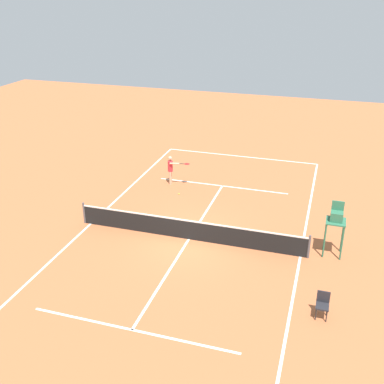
# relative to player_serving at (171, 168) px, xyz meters

# --- Properties ---
(ground_plane) EXTENTS (60.00, 60.00, 0.00)m
(ground_plane) POSITION_rel_player_serving_xyz_m (-2.85, 5.69, -1.00)
(ground_plane) COLOR #B76038
(court_lines) EXTENTS (9.98, 22.91, 0.01)m
(court_lines) POSITION_rel_player_serving_xyz_m (-2.85, 5.69, -1.00)
(court_lines) COLOR white
(court_lines) RESTS_ON ground
(tennis_net) EXTENTS (10.58, 0.10, 1.07)m
(tennis_net) POSITION_rel_player_serving_xyz_m (-2.85, 5.69, -0.50)
(tennis_net) COLOR #4C4C51
(tennis_net) RESTS_ON ground
(player_serving) EXTENTS (1.31, 0.45, 1.68)m
(player_serving) POSITION_rel_player_serving_xyz_m (0.00, 0.00, 0.00)
(player_serving) COLOR #D8A884
(player_serving) RESTS_ON ground
(tennis_ball) EXTENTS (0.07, 0.07, 0.07)m
(tennis_ball) POSITION_rel_player_serving_xyz_m (-0.88, 1.25, -0.96)
(tennis_ball) COLOR #CCE033
(tennis_ball) RESTS_ON ground
(umpire_chair) EXTENTS (0.80, 0.80, 2.41)m
(umpire_chair) POSITION_rel_player_serving_xyz_m (-9.03, 5.07, 0.61)
(umpire_chair) COLOR #2D6B4C
(umpire_chair) RESTS_ON ground
(courtside_chair_near) EXTENTS (0.44, 0.46, 0.95)m
(courtside_chair_near) POSITION_rel_player_serving_xyz_m (-8.83, 9.37, -0.46)
(courtside_chair_near) COLOR #262626
(courtside_chair_near) RESTS_ON ground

